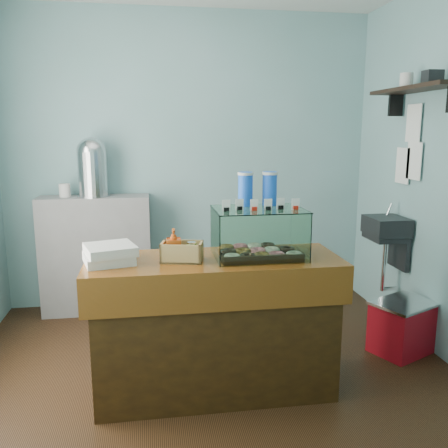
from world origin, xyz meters
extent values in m
plane|color=black|center=(0.00, 0.00, 0.00)|extent=(3.50, 3.50, 0.00)
cube|color=#6EA1A0|center=(0.00, 1.50, 1.40)|extent=(3.50, 0.04, 2.80)
cube|color=#6EA1A0|center=(0.00, -1.50, 1.40)|extent=(3.50, 0.04, 2.80)
cube|color=black|center=(1.58, 0.55, 0.90)|extent=(0.30, 0.35, 0.15)
cube|color=black|center=(1.71, 0.55, 0.70)|extent=(0.04, 0.30, 0.35)
cylinder|color=silver|center=(1.65, 0.65, 1.02)|extent=(0.02, 0.02, 0.12)
cylinder|color=silver|center=(1.58, 0.55, 0.55)|extent=(0.04, 0.04, 0.45)
cube|color=black|center=(1.60, 0.30, 2.00)|extent=(0.25, 1.00, 0.03)
cube|color=black|center=(1.67, 0.70, 1.90)|extent=(0.12, 0.03, 0.18)
cube|color=white|center=(1.73, 0.45, 1.45)|extent=(0.01, 0.21, 0.30)
cube|color=white|center=(1.73, 0.62, 1.40)|extent=(0.01, 0.21, 0.30)
cube|color=white|center=(1.73, 0.50, 1.75)|extent=(0.01, 0.21, 0.30)
cube|color=#40250C|center=(0.00, -0.25, 0.42)|extent=(1.50, 0.56, 0.84)
cube|color=#4E2A0A|center=(0.00, -0.25, 0.87)|extent=(1.60, 0.60, 0.06)
cube|color=#4E2A0A|center=(0.00, -0.53, 0.75)|extent=(1.60, 0.04, 0.18)
cube|color=gray|center=(-0.90, 1.32, 0.55)|extent=(1.00, 0.32, 1.10)
cube|color=#361B10|center=(0.28, -0.24, 0.91)|extent=(0.50, 0.36, 0.02)
torus|color=beige|center=(0.09, -0.36, 0.94)|extent=(0.10, 0.10, 0.03)
torus|color=black|center=(0.19, -0.36, 0.94)|extent=(0.10, 0.10, 0.03)
torus|color=brown|center=(0.28, -0.36, 0.94)|extent=(0.10, 0.10, 0.03)
torus|color=#DD687F|center=(0.38, -0.36, 0.94)|extent=(0.10, 0.10, 0.03)
torus|color=beige|center=(0.47, -0.36, 0.94)|extent=(0.10, 0.10, 0.03)
torus|color=black|center=(0.09, -0.24, 0.94)|extent=(0.10, 0.10, 0.03)
torus|color=brown|center=(0.19, -0.24, 0.94)|extent=(0.10, 0.10, 0.03)
torus|color=#DD687F|center=(0.28, -0.24, 0.94)|extent=(0.10, 0.10, 0.03)
torus|color=beige|center=(0.38, -0.24, 0.94)|extent=(0.10, 0.10, 0.03)
torus|color=black|center=(0.48, -0.24, 0.94)|extent=(0.10, 0.10, 0.03)
torus|color=brown|center=(0.09, -0.13, 0.94)|extent=(0.10, 0.10, 0.03)
torus|color=#DD687F|center=(0.19, -0.13, 0.94)|extent=(0.10, 0.10, 0.03)
torus|color=beige|center=(0.29, -0.13, 0.94)|extent=(0.10, 0.10, 0.03)
torus|color=black|center=(0.38, -0.13, 0.94)|extent=(0.10, 0.10, 0.03)
cube|color=white|center=(0.28, -0.45, 1.05)|extent=(0.56, 0.01, 0.30)
cube|color=white|center=(0.29, -0.04, 1.05)|extent=(0.56, 0.01, 0.30)
cube|color=white|center=(0.01, -0.24, 1.05)|extent=(0.01, 0.40, 0.30)
cube|color=white|center=(0.56, -0.24, 1.05)|extent=(0.01, 0.40, 0.30)
cube|color=white|center=(0.28, -0.24, 1.21)|extent=(0.57, 0.42, 0.01)
cube|color=white|center=(0.07, -0.29, 1.24)|extent=(0.05, 0.00, 0.07)
cube|color=black|center=(0.07, -0.29, 1.22)|extent=(0.03, 0.02, 0.02)
cube|color=white|center=(0.15, -0.29, 1.24)|extent=(0.05, 0.00, 0.07)
cube|color=black|center=(0.15, -0.29, 1.22)|extent=(0.03, 0.02, 0.02)
cube|color=white|center=(0.24, -0.29, 1.24)|extent=(0.05, 0.00, 0.07)
cube|color=red|center=(0.24, -0.29, 1.22)|extent=(0.03, 0.02, 0.02)
cube|color=white|center=(0.33, -0.29, 1.24)|extent=(0.05, 0.00, 0.07)
cube|color=black|center=(0.33, -0.29, 1.22)|extent=(0.03, 0.02, 0.02)
cube|color=white|center=(0.42, -0.29, 1.24)|extent=(0.05, 0.00, 0.07)
cube|color=black|center=(0.42, -0.29, 1.22)|extent=(0.03, 0.02, 0.02)
cube|color=white|center=(0.50, -0.29, 1.24)|extent=(0.05, 0.00, 0.07)
cube|color=red|center=(0.50, -0.29, 1.22)|extent=(0.03, 0.02, 0.02)
cylinder|color=blue|center=(0.22, -0.11, 1.32)|extent=(0.09, 0.09, 0.22)
cylinder|color=silver|center=(0.22, -0.11, 1.42)|extent=(0.10, 0.10, 0.02)
cylinder|color=blue|center=(0.39, -0.11, 1.32)|extent=(0.09, 0.09, 0.22)
cylinder|color=silver|center=(0.39, -0.11, 1.42)|extent=(0.10, 0.10, 0.02)
cube|color=tan|center=(-0.21, -0.28, 0.91)|extent=(0.28, 0.20, 0.01)
cube|color=tan|center=(-0.22, -0.35, 0.96)|extent=(0.25, 0.07, 0.12)
cube|color=tan|center=(-0.19, -0.22, 0.96)|extent=(0.25, 0.07, 0.12)
cube|color=tan|center=(-0.32, -0.26, 0.96)|extent=(0.05, 0.15, 0.12)
cube|color=tan|center=(-0.09, -0.31, 0.96)|extent=(0.05, 0.15, 0.12)
imported|color=#C74C12|center=(-0.25, -0.27, 1.01)|extent=(0.10, 0.11, 0.19)
cylinder|color=#488223|center=(-0.15, -0.30, 0.96)|extent=(0.06, 0.06, 0.10)
cylinder|color=silver|center=(-0.15, -0.30, 1.02)|extent=(0.05, 0.05, 0.01)
cube|color=silver|center=(-0.65, -0.25, 0.93)|extent=(0.34, 0.34, 0.06)
cube|color=silver|center=(-0.64, -0.26, 0.98)|extent=(0.35, 0.35, 0.06)
cylinder|color=silver|center=(-0.89, 1.30, 1.10)|extent=(0.29, 0.29, 0.01)
cylinder|color=silver|center=(-0.89, 1.30, 1.31)|extent=(0.26, 0.26, 0.39)
sphere|color=silver|center=(-0.89, 1.30, 1.50)|extent=(0.26, 0.26, 0.26)
cube|color=red|center=(1.51, 0.07, 0.19)|extent=(0.54, 0.48, 0.38)
cube|color=silver|center=(1.51, 0.07, 0.39)|extent=(0.57, 0.51, 0.02)
camera|label=1|loc=(-0.39, -3.11, 1.69)|focal=38.00mm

